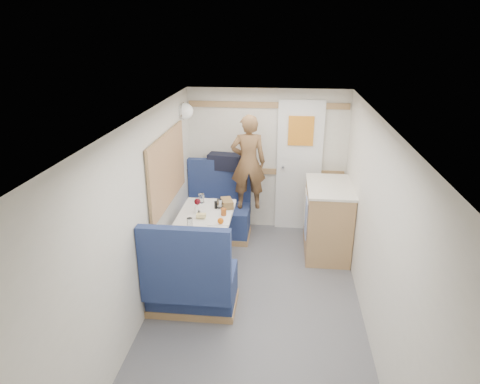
# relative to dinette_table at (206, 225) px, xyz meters

# --- Properties ---
(floor) EXTENTS (4.50, 4.50, 0.00)m
(floor) POSITION_rel_dinette_table_xyz_m (0.65, -1.00, -0.57)
(floor) COLOR #515156
(floor) RESTS_ON ground
(ceiling) EXTENTS (4.50, 4.50, 0.00)m
(ceiling) POSITION_rel_dinette_table_xyz_m (0.65, -1.00, 1.43)
(ceiling) COLOR silver
(ceiling) RESTS_ON wall_back
(wall_back) EXTENTS (2.20, 0.02, 2.00)m
(wall_back) POSITION_rel_dinette_table_xyz_m (0.65, 1.25, 0.43)
(wall_back) COLOR silver
(wall_back) RESTS_ON floor
(wall_left) EXTENTS (0.02, 4.50, 2.00)m
(wall_left) POSITION_rel_dinette_table_xyz_m (-0.45, -1.00, 0.43)
(wall_left) COLOR silver
(wall_left) RESTS_ON floor
(wall_right) EXTENTS (0.02, 4.50, 2.00)m
(wall_right) POSITION_rel_dinette_table_xyz_m (1.75, -1.00, 0.43)
(wall_right) COLOR silver
(wall_right) RESTS_ON floor
(oak_trim_low) EXTENTS (2.15, 0.02, 0.08)m
(oak_trim_low) POSITION_rel_dinette_table_xyz_m (0.65, 1.23, 0.28)
(oak_trim_low) COLOR #9C6F46
(oak_trim_low) RESTS_ON wall_back
(oak_trim_high) EXTENTS (2.15, 0.02, 0.08)m
(oak_trim_high) POSITION_rel_dinette_table_xyz_m (0.65, 1.23, 1.21)
(oak_trim_high) COLOR #9C6F46
(oak_trim_high) RESTS_ON wall_back
(side_window) EXTENTS (0.04, 1.30, 0.72)m
(side_window) POSITION_rel_dinette_table_xyz_m (-0.43, 0.00, 0.68)
(side_window) COLOR #92A088
(side_window) RESTS_ON wall_left
(rear_door) EXTENTS (0.62, 0.12, 1.86)m
(rear_door) POSITION_rel_dinette_table_xyz_m (1.10, 1.22, 0.41)
(rear_door) COLOR white
(rear_door) RESTS_ON wall_back
(dinette_table) EXTENTS (0.62, 0.92, 0.72)m
(dinette_table) POSITION_rel_dinette_table_xyz_m (0.00, 0.00, 0.00)
(dinette_table) COLOR white
(dinette_table) RESTS_ON floor
(bench_far) EXTENTS (0.90, 0.59, 1.05)m
(bench_far) POSITION_rel_dinette_table_xyz_m (-0.00, 0.86, -0.27)
(bench_far) COLOR #161D49
(bench_far) RESTS_ON floor
(bench_near) EXTENTS (0.90, 0.59, 1.05)m
(bench_near) POSITION_rel_dinette_table_xyz_m (-0.00, -0.86, -0.27)
(bench_near) COLOR #161D49
(bench_near) RESTS_ON floor
(ledge) EXTENTS (0.90, 0.14, 0.04)m
(ledge) POSITION_rel_dinette_table_xyz_m (-0.00, 1.12, 0.31)
(ledge) COLOR #9C6F46
(ledge) RESTS_ON bench_far
(dome_light) EXTENTS (0.20, 0.20, 0.20)m
(dome_light) POSITION_rel_dinette_table_xyz_m (-0.39, 0.85, 1.18)
(dome_light) COLOR white
(dome_light) RESTS_ON wall_left
(galley_counter) EXTENTS (0.57, 0.92, 0.92)m
(galley_counter) POSITION_rel_dinette_table_xyz_m (1.47, 0.55, -0.10)
(galley_counter) COLOR #9C6F46
(galley_counter) RESTS_ON floor
(person) EXTENTS (0.50, 0.37, 1.28)m
(person) POSITION_rel_dinette_table_xyz_m (0.42, 0.86, 0.52)
(person) COLOR brown
(person) RESTS_ON bench_far
(duffel_bag) EXTENTS (0.48, 0.28, 0.22)m
(duffel_bag) POSITION_rel_dinette_table_xyz_m (0.07, 1.12, 0.44)
(duffel_bag) COLOR black
(duffel_bag) RESTS_ON ledge
(tray) EXTENTS (0.26, 0.33, 0.02)m
(tray) POSITION_rel_dinette_table_xyz_m (0.19, -0.18, 0.16)
(tray) COLOR white
(tray) RESTS_ON dinette_table
(orange_fruit) EXTENTS (0.07, 0.07, 0.07)m
(orange_fruit) POSITION_rel_dinette_table_xyz_m (0.22, -0.30, 0.21)
(orange_fruit) COLOR orange
(orange_fruit) RESTS_ON tray
(cheese_block) EXTENTS (0.11, 0.07, 0.04)m
(cheese_block) POSITION_rel_dinette_table_xyz_m (-0.02, -0.15, 0.19)
(cheese_block) COLOR #E8CF86
(cheese_block) RESTS_ON tray
(wine_glass) EXTENTS (0.08, 0.08, 0.17)m
(wine_glass) POSITION_rel_dinette_table_xyz_m (-0.10, 0.02, 0.28)
(wine_glass) COLOR white
(wine_glass) RESTS_ON dinette_table
(tumbler_left) EXTENTS (0.06, 0.06, 0.10)m
(tumbler_left) POSITION_rel_dinette_table_xyz_m (-0.10, -0.38, 0.20)
(tumbler_left) COLOR silver
(tumbler_left) RESTS_ON dinette_table
(tumbler_mid) EXTENTS (0.07, 0.07, 0.11)m
(tumbler_mid) POSITION_rel_dinette_table_xyz_m (-0.11, 0.31, 0.21)
(tumbler_mid) COLOR white
(tumbler_mid) RESTS_ON dinette_table
(tumbler_right) EXTENTS (0.07, 0.07, 0.11)m
(tumbler_right) POSITION_rel_dinette_table_xyz_m (0.14, 0.18, 0.21)
(tumbler_right) COLOR white
(tumbler_right) RESTS_ON dinette_table
(beer_glass) EXTENTS (0.06, 0.06, 0.10)m
(beer_glass) POSITION_rel_dinette_table_xyz_m (0.22, -0.07, 0.20)
(beer_glass) COLOR #974716
(beer_glass) RESTS_ON dinette_table
(pepper_grinder) EXTENTS (0.04, 0.04, 0.09)m
(pepper_grinder) POSITION_rel_dinette_table_xyz_m (0.10, 0.15, 0.20)
(pepper_grinder) COLOR black
(pepper_grinder) RESTS_ON dinette_table
(salt_grinder) EXTENTS (0.04, 0.04, 0.09)m
(salt_grinder) POSITION_rel_dinette_table_xyz_m (-0.11, -0.01, 0.20)
(salt_grinder) COLOR white
(salt_grinder) RESTS_ON dinette_table
(bread_loaf) EXTENTS (0.19, 0.25, 0.09)m
(bread_loaf) POSITION_rel_dinette_table_xyz_m (0.22, 0.22, 0.20)
(bread_loaf) COLOR brown
(bread_loaf) RESTS_ON dinette_table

